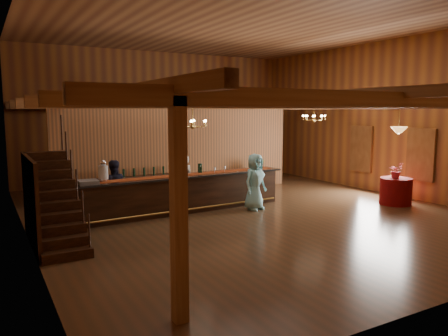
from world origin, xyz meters
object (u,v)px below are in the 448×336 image
beverage_dispenser (103,171)px  raffle_drum (258,164)px  chandelier_left (193,123)px  floor_plant (257,175)px  round_table (396,191)px  guest (255,182)px  chandelier_right (314,117)px  staff_second (113,187)px  tasting_bar (186,193)px  bartender (184,180)px  backbar_shelf (139,188)px  pendant_lamp (399,130)px

beverage_dispenser → raffle_drum: beverage_dispenser is taller
chandelier_left → floor_plant: chandelier_left is taller
round_table → guest: bearing=159.9°
chandelier_right → staff_second: chandelier_right is taller
beverage_dispenser → tasting_bar: bearing=1.8°
chandelier_right → raffle_drum: bearing=-174.9°
beverage_dispenser → chandelier_right: (7.61, 0.39, 1.37)m
raffle_drum → bartender: bartender is taller
chandelier_right → round_table: bearing=-67.0°
round_table → tasting_bar: bearing=159.2°
tasting_bar → floor_plant: 4.44m
backbar_shelf → tasting_bar: bearing=-76.8°
beverage_dispenser → chandelier_right: bearing=2.9°
round_table → chandelier_left: bearing=171.0°
backbar_shelf → beverage_dispenser: bearing=-127.8°
backbar_shelf → pendant_lamp: bearing=-36.3°
backbar_shelf → staff_second: staff_second is taller
raffle_drum → backbar_shelf: 4.10m
bartender → tasting_bar: bearing=71.8°
chandelier_left → bartender: chandelier_left is taller
tasting_bar → chandelier_left: chandelier_left is taller
pendant_lamp → guest: 4.91m
chandelier_left → staff_second: 3.20m
beverage_dispenser → round_table: (8.76, -2.32, -0.96)m
tasting_bar → backbar_shelf: (-0.64, 2.40, -0.16)m
round_table → guest: size_ratio=0.58×
beverage_dispenser → round_table: size_ratio=0.60×
beverage_dispenser → round_table: 9.11m
beverage_dispenser → chandelier_left: 2.74m
beverage_dispenser → floor_plant: beverage_dispenser is taller
staff_second → chandelier_right: bearing=-175.3°
chandelier_right → staff_second: bearing=176.9°
chandelier_right → guest: bearing=-161.0°
pendant_lamp → guest: (-4.37, 1.60, -1.54)m
bartender → staff_second: size_ratio=1.02×
staff_second → floor_plant: size_ratio=1.40×
chandelier_left → chandelier_right: (5.55, 1.65, 0.08)m
chandelier_left → chandelier_right: size_ratio=1.00×
chandelier_right → bartender: (-4.88, 0.46, -1.95)m
beverage_dispenser → guest: 4.48m
beverage_dispenser → staff_second: 1.08m
bartender → backbar_shelf: bearing=-58.3°
tasting_bar → chandelier_right: 5.63m
tasting_bar → bartender: size_ratio=4.10×
chandelier_right → floor_plant: size_ratio=0.70×
beverage_dispenser → raffle_drum: size_ratio=1.76×
chandelier_right → floor_plant: 3.07m
bartender → guest: (1.66, -1.57, 0.05)m
backbar_shelf → chandelier_right: size_ratio=3.58×
backbar_shelf → chandelier_right: bearing=-21.4°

